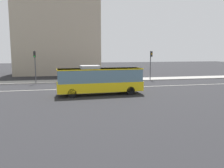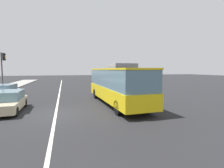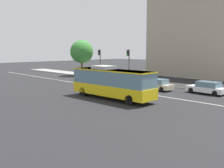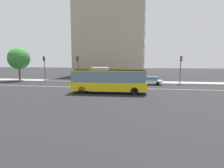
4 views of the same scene
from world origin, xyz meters
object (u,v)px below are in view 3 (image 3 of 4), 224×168
transit_bus (112,82)px  sedan_beige (156,84)px  sedan_white (207,88)px  traffic_light_mid_block (128,60)px  street_tree_kerbside_left (82,52)px  traffic_light_near_corner (100,59)px

transit_bus → sedan_beige: 8.32m
sedan_white → traffic_light_mid_block: traffic_light_mid_block is taller
sedan_white → street_tree_kerbside_left: 27.69m
sedan_beige → sedan_white: size_ratio=0.99×
transit_bus → traffic_light_near_corner: 19.75m
traffic_light_near_corner → street_tree_kerbside_left: street_tree_kerbside_left is taller
traffic_light_near_corner → street_tree_kerbside_left: (-6.09, 0.60, 1.17)m
sedan_white → traffic_light_near_corner: traffic_light_near_corner is taller
sedan_beige → traffic_light_near_corner: traffic_light_near_corner is taller
sedan_white → traffic_light_near_corner: 21.46m
transit_bus → traffic_light_mid_block: 14.55m
sedan_white → street_tree_kerbside_left: size_ratio=0.65×
traffic_light_mid_block → street_tree_kerbside_left: (-13.31, 0.81, 1.17)m
transit_bus → traffic_light_mid_block: size_ratio=1.94×
transit_bus → sedan_white: bearing=59.4°
sedan_beige → sedan_white: 6.22m
sedan_beige → traffic_light_near_corner: bearing=-15.1°
transit_bus → street_tree_kerbside_left: street_tree_kerbside_left is taller
transit_bus → sedan_beige: size_ratio=2.22×
sedan_beige → street_tree_kerbside_left: street_tree_kerbside_left is taller
traffic_light_near_corner → traffic_light_mid_block: (7.22, -0.21, 0.00)m
transit_bus → traffic_light_mid_block: bearing=123.5°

